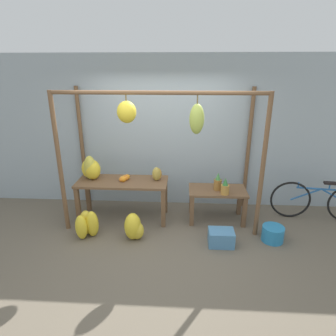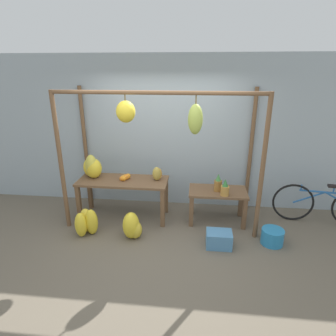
% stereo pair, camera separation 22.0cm
% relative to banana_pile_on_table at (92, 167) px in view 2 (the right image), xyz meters
% --- Properties ---
extents(ground_plane, '(20.00, 20.00, 0.00)m').
position_rel_banana_pile_on_table_xyz_m(ground_plane, '(1.24, -0.92, -0.90)').
color(ground_plane, '#665B4C').
extents(shop_wall_back, '(8.00, 0.08, 2.80)m').
position_rel_banana_pile_on_table_xyz_m(shop_wall_back, '(1.24, 0.63, 0.50)').
color(shop_wall_back, '#99A8B2').
rests_on(shop_wall_back, ground_plane).
extents(stall_awning, '(3.18, 1.17, 2.25)m').
position_rel_banana_pile_on_table_xyz_m(stall_awning, '(1.23, -0.24, 0.69)').
color(stall_awning, brown).
rests_on(stall_awning, ground_plane).
extents(display_table_main, '(1.55, 0.61, 0.72)m').
position_rel_banana_pile_on_table_xyz_m(display_table_main, '(0.56, -0.07, -0.30)').
color(display_table_main, brown).
rests_on(display_table_main, ground_plane).
extents(display_table_side, '(0.98, 0.54, 0.58)m').
position_rel_banana_pile_on_table_xyz_m(display_table_side, '(2.20, -0.04, -0.44)').
color(display_table_side, brown).
rests_on(display_table_side, ground_plane).
extents(banana_pile_on_table, '(0.44, 0.40, 0.43)m').
position_rel_banana_pile_on_table_xyz_m(banana_pile_on_table, '(0.00, 0.00, 0.00)').
color(banana_pile_on_table, yellow).
rests_on(banana_pile_on_table, display_table_main).
extents(orange_pile, '(0.17, 0.20, 0.10)m').
position_rel_banana_pile_on_table_xyz_m(orange_pile, '(0.59, -0.06, -0.14)').
color(orange_pile, orange).
rests_on(orange_pile, display_table_main).
extents(pineapple_cluster, '(0.24, 0.30, 0.31)m').
position_rel_banana_pile_on_table_xyz_m(pineapple_cluster, '(2.24, -0.13, -0.19)').
color(pineapple_cluster, olive).
rests_on(pineapple_cluster, display_table_side).
extents(banana_pile_ground_left, '(0.38, 0.43, 0.44)m').
position_rel_banana_pile_on_table_xyz_m(banana_pile_ground_left, '(0.09, -0.68, -0.69)').
color(banana_pile_ground_left, yellow).
rests_on(banana_pile_ground_left, ground_plane).
extents(banana_pile_ground_right, '(0.35, 0.31, 0.44)m').
position_rel_banana_pile_on_table_xyz_m(banana_pile_ground_right, '(0.85, -0.71, -0.70)').
color(banana_pile_ground_right, gold).
rests_on(banana_pile_ground_right, ground_plane).
extents(fruit_crate_white, '(0.38, 0.28, 0.24)m').
position_rel_banana_pile_on_table_xyz_m(fruit_crate_white, '(2.20, -0.80, -0.78)').
color(fruit_crate_white, '#4C84B2').
rests_on(fruit_crate_white, ground_plane).
extents(blue_bucket, '(0.33, 0.33, 0.24)m').
position_rel_banana_pile_on_table_xyz_m(blue_bucket, '(3.01, -0.65, -0.78)').
color(blue_bucket, teal).
rests_on(blue_bucket, ground_plane).
extents(parked_bicycle, '(1.63, 0.23, 0.73)m').
position_rel_banana_pile_on_table_xyz_m(parked_bicycle, '(3.99, 0.07, -0.54)').
color(parked_bicycle, black).
rests_on(parked_bicycle, ground_plane).
extents(papaya_pile, '(0.21, 0.22, 0.24)m').
position_rel_banana_pile_on_table_xyz_m(papaya_pile, '(1.16, -0.01, -0.07)').
color(papaya_pile, '#B2993D').
rests_on(papaya_pile, display_table_main).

